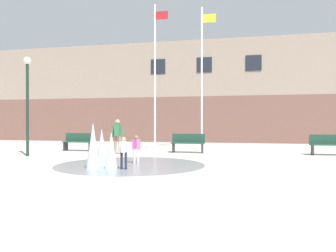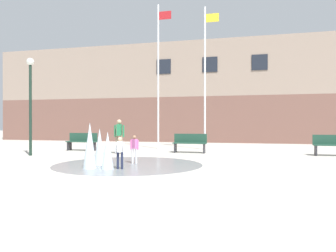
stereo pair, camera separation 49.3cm
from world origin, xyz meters
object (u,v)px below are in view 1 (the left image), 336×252
Objects in this scene: child_running at (124,150)px; lamp_post_left_lane at (27,92)px; child_in_fountain at (136,147)px; park_bench_left_of_flagpoles at (188,143)px; flagpole_left at (155,72)px; park_bench_center at (329,144)px; flagpole_right at (202,74)px; adult_in_red at (117,134)px; park_bench_far_left at (79,141)px.

lamp_post_left_lane is (-5.46, 3.01, 2.17)m from child_running.
lamp_post_left_lane is at bearing -165.22° from child_in_fountain.
park_bench_left_of_flagpoles is 6.21m from child_running.
child_running is 0.12× the size of flagpole_left.
child_in_fountain is 0.12× the size of flagpole_left.
child_running is at bearing -139.92° from park_bench_center.
park_bench_left_of_flagpoles is at bearing -44.58° from flagpole_left.
lamp_post_left_lane is (-12.79, -3.15, 2.27)m from park_bench_center.
child_in_fountain is 6.00m from lamp_post_left_lane.
flagpole_right is at bearing 37.09° from lamp_post_left_lane.
flagpole_left is 1.04× the size of flagpole_right.
flagpole_left reaches higher than adult_in_red.
park_bench_left_of_flagpoles is at bearing -179.64° from park_bench_center.
lamp_post_left_lane is (-6.95, -5.25, -1.34)m from flagpole_right.
child_running is (-7.33, -6.17, 0.10)m from park_bench_center.
flagpole_left reaches higher than park_bench_center.
lamp_post_left_lane is (-5.38, 1.52, 2.17)m from child_in_fountain.
lamp_post_left_lane is at bearing -154.41° from park_bench_left_of_flagpoles.
park_bench_center is at bearing -19.79° from flagpole_right.
park_bench_center is 9.51m from flagpole_left.
child_running is at bearing -52.36° from park_bench_far_left.
flagpole_left is at bearing -178.49° from child_running.
park_bench_far_left is at bearing -148.66° from child_running.
park_bench_center is at bearing -13.94° from flagpole_left.
flagpole_left reaches higher than child_in_fountain.
adult_in_red is at bearing -171.70° from park_bench_center.
park_bench_far_left is 1.00× the size of park_bench_center.
child_running is 0.62× the size of adult_in_red.
adult_in_red is at bearing -163.19° from child_running.
park_bench_center is 0.38× the size of lamp_post_left_lane.
adult_in_red is 4.90m from flagpole_left.
lamp_post_left_lane is at bearing -125.20° from child_running.
adult_in_red is 0.21× the size of flagpole_right.
flagpole_left is at bearing 166.06° from park_bench_center.
child_in_fountain is at bearing -103.57° from park_bench_left_of_flagpoles.
child_in_fountain is at bearing 176.78° from child_running.
flagpole_left is (0.91, 3.47, 3.34)m from adult_in_red.
adult_in_red is 0.20× the size of flagpole_left.
adult_in_red is at bearing -25.02° from park_bench_far_left.
child_running reaches higher than park_bench_far_left.
child_in_fountain is at bearing 18.86° from adult_in_red.
flagpole_right reaches higher than child_running.
flagpole_right is (-5.84, 2.10, 3.62)m from park_bench_center.
park_bench_far_left is 7.58m from child_running.
park_bench_left_of_flagpoles is 1.00× the size of park_bench_center.
park_bench_far_left is 1.01× the size of adult_in_red.
child_running is 6.60m from lamp_post_left_lane.
park_bench_left_of_flagpoles is 4.77m from child_in_fountain.
lamp_post_left_lane is (-3.41, -1.78, 1.82)m from adult_in_red.
lamp_post_left_lane is at bearing -105.52° from park_bench_far_left.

